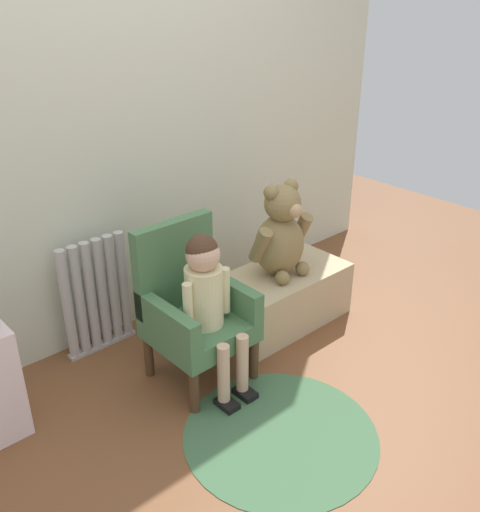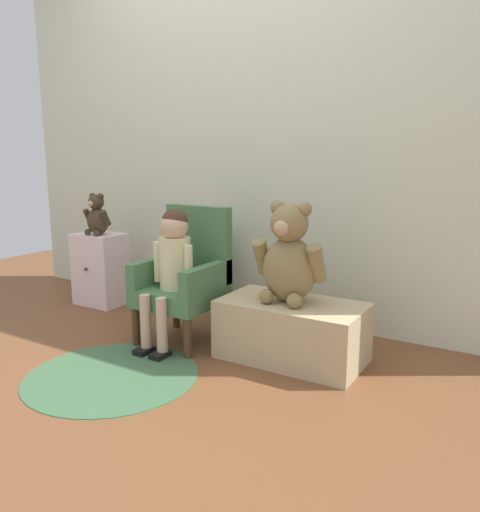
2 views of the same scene
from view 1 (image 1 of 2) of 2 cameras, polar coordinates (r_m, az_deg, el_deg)
The scene contains 8 objects.
ground_plane at distance 2.52m, azimuth 4.57°, elevation -17.10°, with size 6.00×6.00×0.00m, color brown.
back_wall at distance 2.83m, azimuth -12.82°, elevation 14.90°, with size 3.80×0.05×2.40m, color beige.
radiator at distance 2.92m, azimuth -14.15°, elevation -3.92°, with size 0.37×0.05×0.60m.
child_armchair at distance 2.63m, azimuth -4.80°, elevation -5.11°, with size 0.42×0.42×0.75m.
child_figure at distance 2.49m, azimuth -3.26°, elevation -3.57°, with size 0.25×0.35×0.75m.
low_bench at distance 3.13m, azimuth 4.22°, elevation -4.04°, with size 0.72×0.39×0.30m, color tan.
large_teddy_bear at distance 2.95m, azimuth 4.09°, elevation 2.12°, with size 0.37×0.26×0.51m.
floor_rug at distance 2.50m, azimuth 4.09°, elevation -17.39°, with size 0.82×0.82×0.01m, color #3E6542.
Camera 1 is at (-1.37, -1.23, 1.72)m, focal length 40.00 mm.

